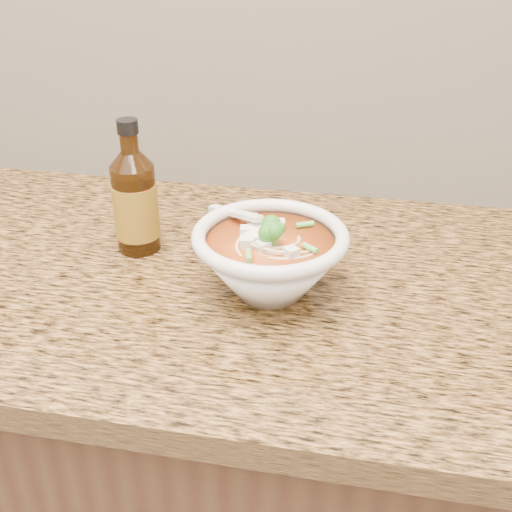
# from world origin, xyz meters

# --- Properties ---
(cabinet) EXTENTS (4.00, 0.65, 0.86)m
(cabinet) POSITION_xyz_m (0.00, 1.68, 0.43)
(cabinet) COLOR #381E11
(cabinet) RESTS_ON ground
(counter_slab) EXTENTS (4.00, 0.68, 0.04)m
(counter_slab) POSITION_xyz_m (0.00, 1.68, 0.88)
(counter_slab) COLOR olive
(counter_slab) RESTS_ON cabinet
(soup_bowl) EXTENTS (0.22, 0.22, 0.12)m
(soup_bowl) POSITION_xyz_m (0.18, 1.63, 0.95)
(soup_bowl) COLOR white
(soup_bowl) RESTS_ON counter_slab
(hot_sauce_bottle) EXTENTS (0.08, 0.08, 0.21)m
(hot_sauce_bottle) POSITION_xyz_m (-0.05, 1.71, 0.98)
(hot_sauce_bottle) COLOR #3F2108
(hot_sauce_bottle) RESTS_ON counter_slab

